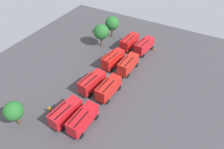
{
  "coord_description": "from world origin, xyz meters",
  "views": [
    {
      "loc": [
        -32.97,
        -18.53,
        34.2
      ],
      "look_at": [
        0.0,
        0.0,
        1.4
      ],
      "focal_mm": 33.56,
      "sensor_mm": 36.0,
      "label": 1
    }
  ],
  "objects_px": {
    "fire_truck_1": "(109,88)",
    "fire_truck_7": "(130,42)",
    "fire_truck_5": "(92,82)",
    "tree_0": "(14,111)",
    "fire_truck_2": "(128,64)",
    "firefighter_1": "(110,78)",
    "firefighter_0": "(50,110)",
    "tree_1": "(101,32)",
    "firefighter_2": "(80,89)",
    "fire_truck_3": "(144,46)",
    "traffic_cone_2": "(155,49)",
    "fire_truck_4": "(66,112)",
    "fire_truck_0": "(83,119)",
    "fire_truck_6": "(113,59)",
    "traffic_cone_1": "(78,89)",
    "traffic_cone_0": "(136,59)",
    "tree_2": "(112,23)"
  },
  "relations": [
    {
      "from": "fire_truck_4",
      "to": "fire_truck_7",
      "type": "relative_size",
      "value": 1.01
    },
    {
      "from": "firefighter_0",
      "to": "fire_truck_7",
      "type": "bearing_deg",
      "value": -84.02
    },
    {
      "from": "traffic_cone_0",
      "to": "traffic_cone_1",
      "type": "relative_size",
      "value": 0.87
    },
    {
      "from": "tree_1",
      "to": "firefighter_2",
      "type": "bearing_deg",
      "value": -162.78
    },
    {
      "from": "fire_truck_7",
      "to": "fire_truck_5",
      "type": "bearing_deg",
      "value": -176.45
    },
    {
      "from": "fire_truck_7",
      "to": "firefighter_2",
      "type": "bearing_deg",
      "value": 178.68
    },
    {
      "from": "firefighter_2",
      "to": "tree_0",
      "type": "relative_size",
      "value": 0.3
    },
    {
      "from": "tree_0",
      "to": "traffic_cone_1",
      "type": "xyz_separation_m",
      "value": [
        13.2,
        -4.48,
        -3.51
      ]
    },
    {
      "from": "tree_0",
      "to": "traffic_cone_2",
      "type": "bearing_deg",
      "value": -20.46
    },
    {
      "from": "fire_truck_4",
      "to": "tree_0",
      "type": "bearing_deg",
      "value": 131.18
    },
    {
      "from": "firefighter_2",
      "to": "fire_truck_2",
      "type": "bearing_deg",
      "value": -112.86
    },
    {
      "from": "firefighter_2",
      "to": "traffic_cone_2",
      "type": "bearing_deg",
      "value": -105.78
    },
    {
      "from": "tree_1",
      "to": "fire_truck_5",
      "type": "bearing_deg",
      "value": -155.09
    },
    {
      "from": "fire_truck_2",
      "to": "firefighter_1",
      "type": "relative_size",
      "value": 4.28
    },
    {
      "from": "tree_2",
      "to": "traffic_cone_0",
      "type": "height_order",
      "value": "tree_2"
    },
    {
      "from": "fire_truck_1",
      "to": "fire_truck_7",
      "type": "bearing_deg",
      "value": 15.41
    },
    {
      "from": "fire_truck_0",
      "to": "traffic_cone_2",
      "type": "relative_size",
      "value": 10.33
    },
    {
      "from": "fire_truck_7",
      "to": "traffic_cone_2",
      "type": "height_order",
      "value": "fire_truck_7"
    },
    {
      "from": "fire_truck_4",
      "to": "tree_0",
      "type": "distance_m",
      "value": 9.38
    },
    {
      "from": "fire_truck_7",
      "to": "fire_truck_3",
      "type": "bearing_deg",
      "value": -84.99
    },
    {
      "from": "fire_truck_6",
      "to": "firefighter_0",
      "type": "relative_size",
      "value": 4.1
    },
    {
      "from": "fire_truck_0",
      "to": "firefighter_0",
      "type": "relative_size",
      "value": 4.0
    },
    {
      "from": "fire_truck_0",
      "to": "traffic_cone_1",
      "type": "relative_size",
      "value": 9.8
    },
    {
      "from": "fire_truck_1",
      "to": "fire_truck_5",
      "type": "height_order",
      "value": "same"
    },
    {
      "from": "fire_truck_0",
      "to": "fire_truck_5",
      "type": "xyz_separation_m",
      "value": [
        9.39,
        4.12,
        0.0
      ]
    },
    {
      "from": "fire_truck_7",
      "to": "firefighter_0",
      "type": "bearing_deg",
      "value": 176.67
    },
    {
      "from": "firefighter_1",
      "to": "traffic_cone_2",
      "type": "height_order",
      "value": "firefighter_1"
    },
    {
      "from": "fire_truck_7",
      "to": "tree_1",
      "type": "height_order",
      "value": "tree_1"
    },
    {
      "from": "tree_0",
      "to": "tree_1",
      "type": "distance_m",
      "value": 31.66
    },
    {
      "from": "fire_truck_6",
      "to": "firefighter_1",
      "type": "height_order",
      "value": "fire_truck_6"
    },
    {
      "from": "fire_truck_4",
      "to": "traffic_cone_0",
      "type": "bearing_deg",
      "value": -3.35
    },
    {
      "from": "fire_truck_3",
      "to": "firefighter_1",
      "type": "bearing_deg",
      "value": 179.7
    },
    {
      "from": "fire_truck_4",
      "to": "firefighter_1",
      "type": "bearing_deg",
      "value": -2.24
    },
    {
      "from": "fire_truck_4",
      "to": "firefighter_2",
      "type": "bearing_deg",
      "value": 21.39
    },
    {
      "from": "tree_0",
      "to": "traffic_cone_2",
      "type": "xyz_separation_m",
      "value": [
        37.36,
        -13.94,
        -3.53
      ]
    },
    {
      "from": "fire_truck_1",
      "to": "fire_truck_7",
      "type": "relative_size",
      "value": 1.0
    },
    {
      "from": "fire_truck_0",
      "to": "tree_0",
      "type": "xyz_separation_m",
      "value": [
        -5.75,
        11.29,
        1.73
      ]
    },
    {
      "from": "fire_truck_1",
      "to": "fire_truck_3",
      "type": "xyz_separation_m",
      "value": [
        19.37,
        -0.27,
        0.0
      ]
    },
    {
      "from": "fire_truck_5",
      "to": "tree_0",
      "type": "height_order",
      "value": "tree_0"
    },
    {
      "from": "fire_truck_2",
      "to": "firefighter_1",
      "type": "bearing_deg",
      "value": 162.46
    },
    {
      "from": "fire_truck_2",
      "to": "firefighter_2",
      "type": "relative_size",
      "value": 4.25
    },
    {
      "from": "fire_truck_2",
      "to": "tree_0",
      "type": "xyz_separation_m",
      "value": [
        -25.03,
        11.38,
        1.73
      ]
    },
    {
      "from": "fire_truck_5",
      "to": "firefighter_1",
      "type": "xyz_separation_m",
      "value": [
        4.17,
        -2.15,
        -1.2
      ]
    },
    {
      "from": "fire_truck_6",
      "to": "fire_truck_7",
      "type": "xyz_separation_m",
      "value": [
        9.55,
        -0.08,
        0.0
      ]
    },
    {
      "from": "fire_truck_4",
      "to": "tree_1",
      "type": "bearing_deg",
      "value": 22.22
    },
    {
      "from": "fire_truck_4",
      "to": "fire_truck_2",
      "type": "bearing_deg",
      "value": -5.91
    },
    {
      "from": "fire_truck_7",
      "to": "traffic_cone_2",
      "type": "xyz_separation_m",
      "value": [
        2.78,
        -6.78,
        -1.8
      ]
    },
    {
      "from": "fire_truck_6",
      "to": "tree_0",
      "type": "xyz_separation_m",
      "value": [
        -25.03,
        7.08,
        1.73
      ]
    },
    {
      "from": "fire_truck_0",
      "to": "firefighter_2",
      "type": "xyz_separation_m",
      "value": [
        7.12,
        5.96,
        -1.19
      ]
    },
    {
      "from": "fire_truck_3",
      "to": "firefighter_0",
      "type": "height_order",
      "value": "fire_truck_3"
    }
  ]
}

